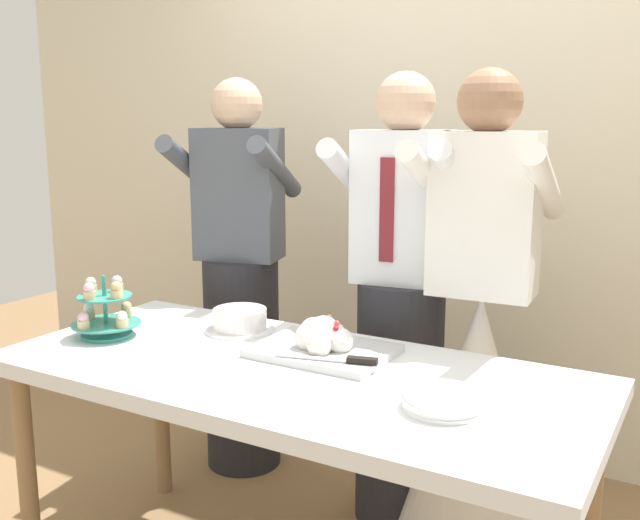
{
  "coord_description": "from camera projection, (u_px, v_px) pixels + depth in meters",
  "views": [
    {
      "loc": [
        1.09,
        -1.74,
        1.51
      ],
      "look_at": [
        0.01,
        0.15,
        1.07
      ],
      "focal_mm": 40.75,
      "sensor_mm": 36.0,
      "label": 1
    }
  ],
  "objects": [
    {
      "name": "rear_wall",
      "position": [
        456.0,
        129.0,
        3.2
      ],
      "size": [
        5.2,
        0.1,
        2.9
      ],
      "primitive_type": "cube",
      "color": "beige",
      "rests_on": "ground_plane"
    },
    {
      "name": "dessert_table",
      "position": [
        291.0,
        391.0,
        2.17
      ],
      "size": [
        1.8,
        0.8,
        0.78
      ],
      "color": "silver",
      "rests_on": "ground_plane"
    },
    {
      "name": "cupcake_stand",
      "position": [
        105.0,
        312.0,
        2.44
      ],
      "size": [
        0.23,
        0.23,
        0.21
      ],
      "color": "teal",
      "rests_on": "dessert_table"
    },
    {
      "name": "main_cake_tray",
      "position": [
        323.0,
        342.0,
        2.26
      ],
      "size": [
        0.43,
        0.31,
        0.12
      ],
      "color": "silver",
      "rests_on": "dessert_table"
    },
    {
      "name": "plate_stack",
      "position": [
        443.0,
        401.0,
        1.84
      ],
      "size": [
        0.21,
        0.21,
        0.04
      ],
      "color": "white",
      "rests_on": "dessert_table"
    },
    {
      "name": "round_cake",
      "position": [
        240.0,
        321.0,
        2.51
      ],
      "size": [
        0.24,
        0.24,
        0.08
      ],
      "color": "white",
      "rests_on": "dessert_table"
    },
    {
      "name": "person_groom",
      "position": [
        400.0,
        327.0,
        2.66
      ],
      "size": [
        0.52,
        0.55,
        1.66
      ],
      "color": "#232328",
      "rests_on": "ground_plane"
    },
    {
      "name": "person_bride",
      "position": [
        477.0,
        389.0,
        2.5
      ],
      "size": [
        0.56,
        0.56,
        1.66
      ],
      "color": "white",
      "rests_on": "ground_plane"
    },
    {
      "name": "person_guest",
      "position": [
        241.0,
        298.0,
        3.08
      ],
      "size": [
        0.56,
        0.58,
        1.66
      ],
      "color": "#232328",
      "rests_on": "ground_plane"
    }
  ]
}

